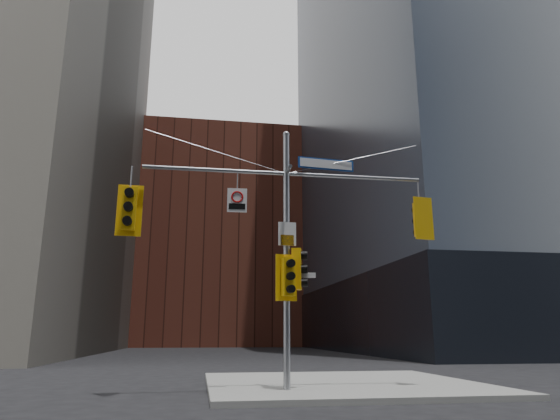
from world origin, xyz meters
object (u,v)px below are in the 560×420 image
object	(u,v)px
traffic_light_east_arm	(420,219)
traffic_light_pole_side	(298,269)
signal_assembly	(286,228)
traffic_light_pole_front	(288,277)
traffic_light_west_arm	(129,209)
street_sign_blade	(326,164)
regulatory_sign_arm	(237,199)

from	to	relation	value
traffic_light_east_arm	traffic_light_pole_side	bearing A→B (deg)	-8.10
signal_assembly	traffic_light_pole_front	size ratio (longest dim) A/B	6.40
traffic_light_west_arm	signal_assembly	bearing A→B (deg)	-2.90
traffic_light_pole_front	signal_assembly	bearing A→B (deg)	79.85
traffic_light_west_arm	traffic_light_pole_front	world-z (taller)	traffic_light_west_arm
traffic_light_east_arm	street_sign_blade	distance (m)	3.20
regulatory_sign_arm	street_sign_blade	bearing A→B (deg)	2.47
signal_assembly	traffic_light_east_arm	size ratio (longest dim) A/B	6.39
signal_assembly	traffic_light_west_arm	bearing A→B (deg)	179.81
traffic_light_west_arm	regulatory_sign_arm	distance (m)	2.91
traffic_light_east_arm	regulatory_sign_arm	size ratio (longest dim) A/B	1.84
traffic_light_west_arm	regulatory_sign_arm	world-z (taller)	traffic_light_west_arm
traffic_light_pole_side	traffic_light_west_arm	bearing A→B (deg)	104.75
traffic_light_east_arm	regulatory_sign_arm	distance (m)	5.38
traffic_light_pole_front	street_sign_blade	world-z (taller)	street_sign_blade
traffic_light_east_arm	traffic_light_pole_side	size ratio (longest dim) A/B	1.12
traffic_light_east_arm	traffic_light_pole_front	bearing A→B (deg)	-4.34
traffic_light_east_arm	traffic_light_pole_front	size ratio (longest dim) A/B	1.00
traffic_light_pole_side	regulatory_sign_arm	bearing A→B (deg)	105.49
street_sign_blade	traffic_light_west_arm	bearing A→B (deg)	174.17
street_sign_blade	signal_assembly	bearing A→B (deg)	174.43
traffic_light_west_arm	traffic_light_pole_front	bearing A→B (deg)	-6.48
traffic_light_west_arm	street_sign_blade	bearing A→B (deg)	-2.83
traffic_light_pole_front	street_sign_blade	distance (m)	3.54
signal_assembly	regulatory_sign_arm	size ratio (longest dim) A/B	11.74
regulatory_sign_arm	traffic_light_east_arm	bearing A→B (deg)	2.18
traffic_light_west_arm	street_sign_blade	world-z (taller)	street_sign_blade
signal_assembly	traffic_light_pole_side	world-z (taller)	signal_assembly
traffic_light_east_arm	regulatory_sign_arm	bearing A→B (deg)	-7.97
signal_assembly	traffic_light_pole_side	xyz separation A→B (m)	(0.33, -0.01, -1.15)
traffic_light_east_arm	traffic_light_pole_front	world-z (taller)	traffic_light_east_arm
traffic_light_west_arm	traffic_light_pole_front	size ratio (longest dim) A/B	1.13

